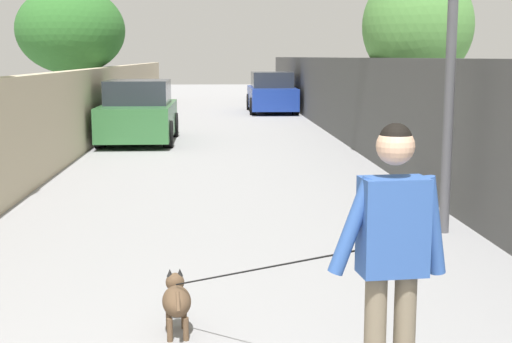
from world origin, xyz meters
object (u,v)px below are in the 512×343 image
at_px(tree_left_distant, 71,30).
at_px(dog, 177,299).
at_px(car_far, 272,94).
at_px(person_skateboarder, 393,243).
at_px(tree_right_near, 418,27).
at_px(car_near, 139,114).

relative_size(tree_left_distant, dog, 2.46).
bearing_deg(car_far, dog, 173.71).
bearing_deg(dog, tree_left_distant, 13.51).
height_order(tree_left_distant, person_skateboarder, tree_left_distant).
distance_m(tree_right_near, person_skateboarder, 11.56).
relative_size(car_near, car_far, 0.93).
height_order(tree_left_distant, car_far, tree_left_distant).
distance_m(dog, car_near, 12.88).
bearing_deg(car_near, tree_left_distant, 36.95).
relative_size(dog, car_far, 0.40).
bearing_deg(tree_right_near, car_near, 62.77).
height_order(tree_left_distant, dog, tree_left_distant).
relative_size(tree_left_distant, person_skateboarder, 2.45).
xyz_separation_m(tree_left_distant, person_skateboarder, (-16.99, -5.07, -1.79)).
distance_m(person_skateboarder, dog, 2.05).
bearing_deg(person_skateboarder, dog, 44.16).
xyz_separation_m(car_near, car_far, (9.62, -4.07, 0.00)).
bearing_deg(person_skateboarder, tree_right_near, -16.13).
bearing_deg(tree_left_distant, dog, -166.49).
relative_size(tree_right_near, dog, 2.38).
relative_size(tree_right_near, car_near, 1.04).
relative_size(person_skateboarder, car_far, 0.40).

